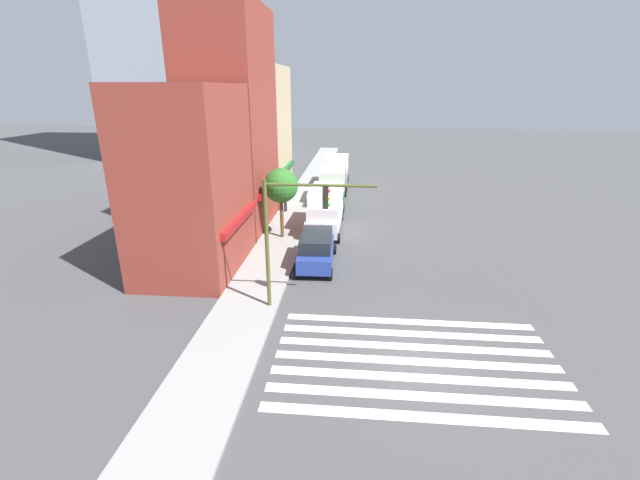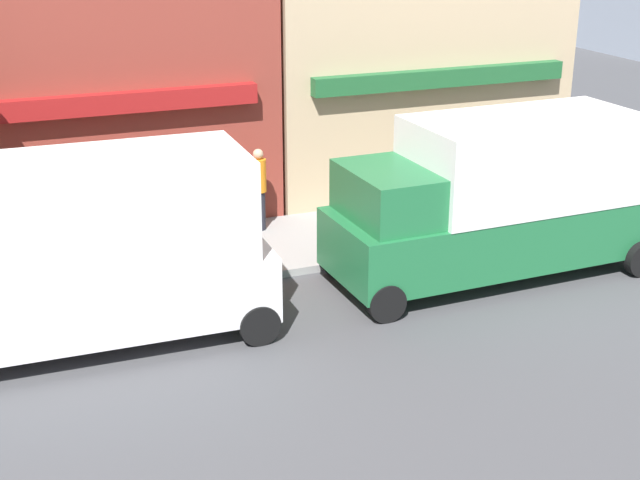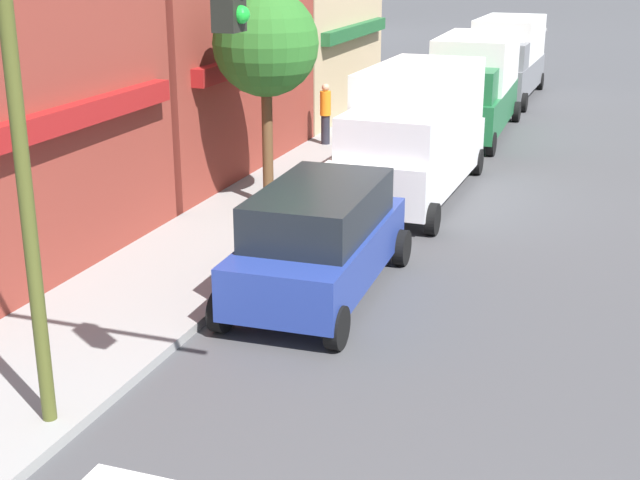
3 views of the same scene
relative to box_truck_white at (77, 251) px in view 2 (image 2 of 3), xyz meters
name	(u,v)px [view 2 (image 2 of 3)]	position (x,y,z in m)	size (l,w,h in m)	color
box_truck_white	(77,251)	(0.00, 0.00, 0.00)	(6.25, 2.42, 3.04)	white
box_truck_green	(497,196)	(7.65, 0.00, 0.00)	(6.25, 2.42, 3.04)	#1E6638
pedestrian_orange_vest	(259,188)	(4.16, 3.65, -0.51)	(0.32, 0.32, 1.77)	#23232D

